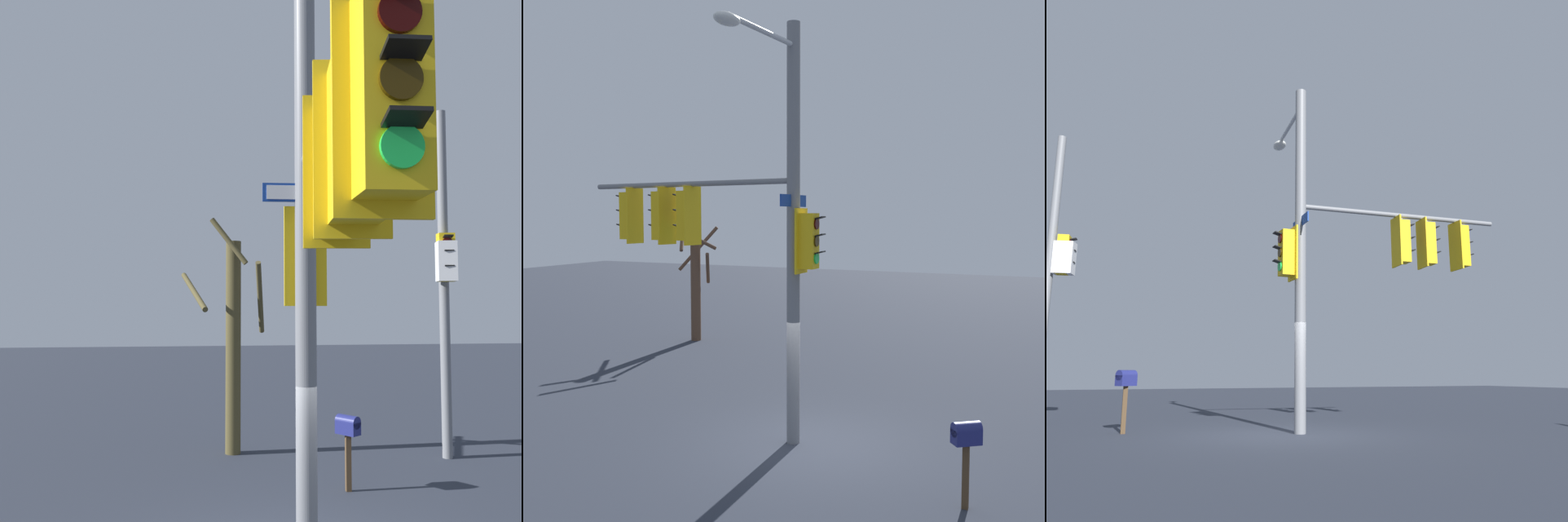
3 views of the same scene
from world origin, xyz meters
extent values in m
plane|color=#2A2F3A|center=(0.00, 0.00, 0.00)|extent=(80.00, 80.00, 0.00)
cylinder|color=slate|center=(-0.08, 0.42, 4.22)|extent=(0.27, 0.27, 8.44)
cylinder|color=silver|center=(-1.19, 0.53, 7.99)|extent=(2.24, 0.31, 0.10)
ellipsoid|color=silver|center=(-2.31, 0.63, 7.91)|extent=(0.63, 0.42, 0.20)
cylinder|color=slate|center=(0.18, 3.13, 5.35)|extent=(0.64, 5.43, 0.12)
cube|color=yellow|center=(0.18, 3.15, 4.65)|extent=(0.39, 0.34, 1.10)
cube|color=yellow|center=(0.17, 2.98, 4.65)|extent=(0.56, 0.10, 1.30)
cylinder|color=#2F0403|center=(0.20, 3.31, 4.99)|extent=(0.22, 0.05, 0.22)
cube|color=black|center=(0.21, 3.39, 5.11)|extent=(0.23, 0.18, 0.06)
cylinder|color=#352504|center=(0.20, 3.31, 4.65)|extent=(0.22, 0.05, 0.22)
cube|color=black|center=(0.21, 3.39, 4.77)|extent=(0.23, 0.18, 0.06)
cylinder|color=#19D147|center=(0.20, 3.31, 4.31)|extent=(0.22, 0.05, 0.22)
cube|color=black|center=(0.21, 3.39, 4.43)|extent=(0.23, 0.18, 0.06)
cylinder|color=slate|center=(0.18, 3.15, 5.27)|extent=(0.04, 0.04, 0.15)
cube|color=yellow|center=(0.25, 3.88, 4.65)|extent=(0.40, 0.34, 1.10)
cube|color=yellow|center=(0.23, 3.71, 4.65)|extent=(0.56, 0.11, 1.30)
cylinder|color=#2F0403|center=(0.28, 4.04, 4.99)|extent=(0.22, 0.06, 0.22)
cube|color=black|center=(0.29, 4.12, 5.11)|extent=(0.23, 0.19, 0.06)
cylinder|color=#352504|center=(0.28, 4.04, 4.65)|extent=(0.22, 0.06, 0.22)
cube|color=black|center=(0.29, 4.12, 4.77)|extent=(0.23, 0.19, 0.06)
cylinder|color=#19D147|center=(0.28, 4.04, 4.31)|extent=(0.22, 0.06, 0.22)
cube|color=black|center=(0.29, 4.12, 4.43)|extent=(0.23, 0.19, 0.06)
cylinder|color=slate|center=(0.25, 3.88, 5.27)|extent=(0.04, 0.04, 0.15)
cube|color=yellow|center=(0.35, 4.87, 4.65)|extent=(0.37, 0.32, 1.10)
cube|color=yellow|center=(0.34, 4.70, 4.65)|extent=(0.56, 0.07, 1.30)
cylinder|color=#2F0403|center=(0.36, 5.03, 4.99)|extent=(0.22, 0.04, 0.22)
cube|color=black|center=(0.36, 5.11, 5.11)|extent=(0.22, 0.17, 0.06)
cylinder|color=#352504|center=(0.36, 5.03, 4.65)|extent=(0.22, 0.04, 0.22)
cube|color=black|center=(0.36, 5.11, 4.77)|extent=(0.22, 0.17, 0.06)
cylinder|color=#19D147|center=(0.36, 5.03, 4.31)|extent=(0.22, 0.04, 0.22)
cube|color=black|center=(0.36, 5.11, 4.43)|extent=(0.22, 0.17, 0.06)
cylinder|color=slate|center=(0.35, 4.87, 5.27)|extent=(0.04, 0.04, 0.15)
cube|color=yellow|center=(-0.11, 0.07, 4.15)|extent=(0.36, 0.30, 1.10)
cube|color=yellow|center=(-0.11, 0.24, 4.15)|extent=(0.56, 0.04, 1.30)
cylinder|color=#2F0403|center=(-0.11, -0.10, 4.49)|extent=(0.22, 0.03, 0.22)
cube|color=black|center=(-0.11, -0.17, 4.61)|extent=(0.21, 0.16, 0.06)
cylinder|color=#352504|center=(-0.11, -0.10, 4.15)|extent=(0.22, 0.03, 0.22)
cube|color=black|center=(-0.11, -0.17, 4.27)|extent=(0.21, 0.16, 0.06)
cylinder|color=#19D147|center=(-0.11, -0.10, 3.81)|extent=(0.22, 0.03, 0.22)
cube|color=black|center=(-0.11, -0.17, 3.93)|extent=(0.21, 0.16, 0.06)
cube|color=navy|center=(-0.08, 0.42, 4.95)|extent=(1.10, 0.08, 0.24)
cube|color=white|center=(-0.08, 0.44, 4.95)|extent=(1.00, 0.06, 0.18)
cylinder|color=slate|center=(-4.49, -5.30, 4.03)|extent=(0.23, 0.23, 8.07)
cube|color=white|center=(-4.39, -4.93, 4.47)|extent=(0.53, 0.61, 0.90)
cube|color=yellow|center=(-4.40, -4.97, 4.56)|extent=(0.41, 0.36, 1.10)
cylinder|color=#2F0403|center=(-4.37, -4.81, 4.90)|extent=(0.22, 0.07, 0.22)
cube|color=black|center=(-4.36, -4.74, 5.02)|extent=(0.23, 0.19, 0.06)
cylinder|color=#352504|center=(-4.37, -4.81, 4.56)|extent=(0.22, 0.07, 0.22)
cube|color=black|center=(-4.36, -4.74, 4.68)|extent=(0.23, 0.19, 0.06)
cylinder|color=#19D147|center=(-4.37, -4.81, 4.22)|extent=(0.22, 0.07, 0.22)
cube|color=black|center=(-4.36, -4.74, 4.34)|extent=(0.23, 0.19, 0.06)
cube|color=#4C3823|center=(-1.61, -3.27, 0.53)|extent=(0.10, 0.10, 1.05)
cube|color=navy|center=(-1.61, -3.27, 1.17)|extent=(0.46, 0.50, 0.24)
cylinder|color=navy|center=(-1.61, -3.27, 1.29)|extent=(0.46, 0.50, 0.24)
camera|label=1|loc=(1.38, 7.74, 3.55)|focal=40.39mm
camera|label=2|loc=(-11.69, -4.82, 4.64)|focal=43.71mm
camera|label=3|loc=(11.57, -4.21, 1.31)|focal=36.76mm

